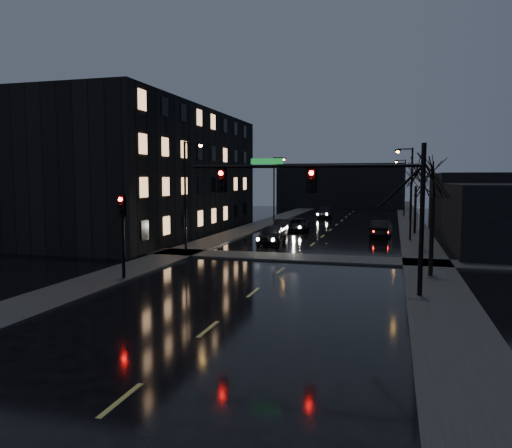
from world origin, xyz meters
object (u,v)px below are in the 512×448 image
Objects in this scene: oncoming_car_d at (324,213)px; lead_car at (381,229)px; oncoming_car_c at (298,225)px; oncoming_car_a at (272,235)px; oncoming_car_b at (283,226)px.

lead_car is (8.08, -21.01, 0.05)m from oncoming_car_d.
lead_car reaches higher than oncoming_car_c.
oncoming_car_d is at bearing 86.83° from oncoming_car_a.
oncoming_car_b is at bearing -124.89° from oncoming_car_c.
oncoming_car_b is (-0.89, 8.19, -0.12)m from oncoming_car_a.
oncoming_car_a is 28.57m from oncoming_car_d.
oncoming_car_b is at bearing 0.52° from lead_car.
lead_car reaches higher than oncoming_car_d.
lead_car is (8.55, 7.55, -0.03)m from oncoming_car_a.
oncoming_car_c is 18.23m from oncoming_car_d.
oncoming_car_b is 20.42m from oncoming_car_d.
lead_car reaches higher than oncoming_car_b.
oncoming_car_d is 22.51m from lead_car.
oncoming_car_c is 8.77m from lead_car.
oncoming_car_d is at bearing 82.13° from oncoming_car_c.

